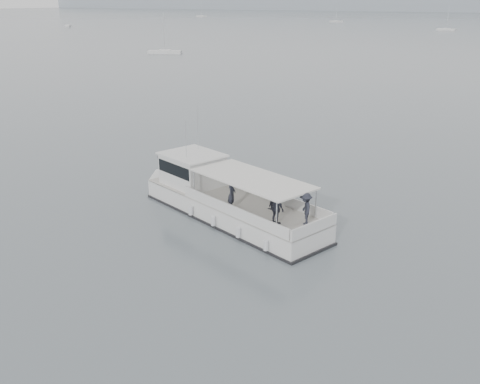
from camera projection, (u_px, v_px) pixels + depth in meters
The scene contains 2 objects.
ground at pixel (319, 250), 24.81m from camera, with size 1400.00×1400.00×0.00m, color slate.
tour_boat at pixel (219, 197), 28.95m from camera, with size 13.08×5.74×5.47m.
Camera 1 is at (9.90, -20.44, 10.97)m, focal length 40.00 mm.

